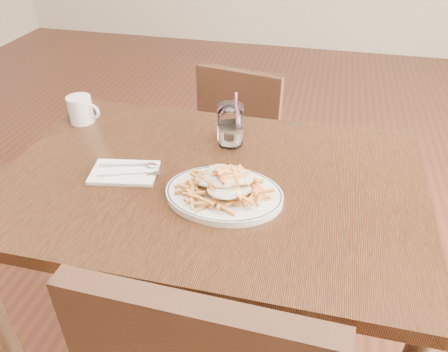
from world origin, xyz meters
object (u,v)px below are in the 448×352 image
(chair_far, at_px, (245,136))
(fries_plate, at_px, (224,194))
(loaded_fries, at_px, (224,181))
(coffee_mug, at_px, (81,110))
(table, at_px, (210,199))
(water_glass, at_px, (230,127))

(chair_far, height_order, fries_plate, chair_far)
(loaded_fries, distance_m, coffee_mug, 0.66)
(table, relative_size, loaded_fries, 4.69)
(table, height_order, coffee_mug, coffee_mug)
(chair_far, height_order, water_glass, water_glass)
(table, height_order, water_glass, water_glass)
(table, distance_m, water_glass, 0.24)
(fries_plate, height_order, water_glass, water_glass)
(table, relative_size, coffee_mug, 10.26)
(fries_plate, xyz_separation_m, coffee_mug, (-0.58, 0.31, 0.03))
(coffee_mug, bearing_deg, water_glass, -2.72)
(chair_far, bearing_deg, loaded_fries, -83.01)
(table, xyz_separation_m, loaded_fries, (0.06, -0.08, 0.13))
(fries_plate, bearing_deg, water_glass, 99.59)
(loaded_fries, height_order, water_glass, water_glass)
(chair_far, xyz_separation_m, water_glass, (0.06, -0.56, 0.35))
(table, relative_size, fries_plate, 3.59)
(fries_plate, height_order, coffee_mug, coffee_mug)
(fries_plate, xyz_separation_m, loaded_fries, (-0.00, 0.00, 0.04))
(chair_far, bearing_deg, coffee_mug, -131.67)
(table, bearing_deg, fries_plate, -51.80)
(fries_plate, bearing_deg, loaded_fries, 180.00)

